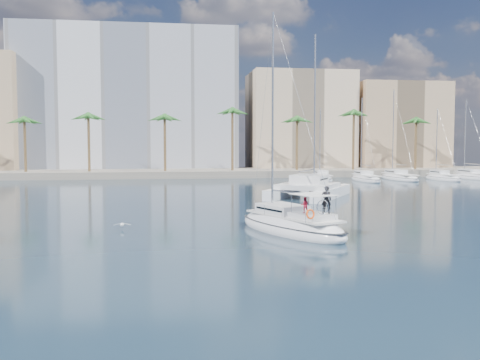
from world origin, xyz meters
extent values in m
plane|color=black|center=(0.00, 0.00, 0.00)|extent=(160.00, 160.00, 0.00)
cube|color=gray|center=(0.00, 61.00, 0.60)|extent=(120.00, 14.00, 1.20)
cube|color=silver|center=(-12.00, 73.00, 14.00)|extent=(42.00, 16.00, 28.00)
cube|color=#CCB293|center=(22.00, 70.00, 10.00)|extent=(20.00, 14.00, 20.00)
cube|color=tan|center=(42.00, 68.00, 9.00)|extent=(18.00, 12.00, 18.00)
cylinder|color=brown|center=(0.00, 57.00, 5.25)|extent=(0.44, 0.44, 10.50)
sphere|color=#275F23|center=(0.00, 57.00, 10.50)|extent=(3.60, 3.60, 3.60)
cylinder|color=brown|center=(34.00, 57.00, 5.25)|extent=(0.44, 0.44, 10.50)
sphere|color=#275F23|center=(34.00, 57.00, 10.50)|extent=(3.60, 3.60, 3.60)
ellipsoid|color=white|center=(3.45, -0.88, 0.32)|extent=(7.25, 11.02, 2.19)
ellipsoid|color=black|center=(3.45, -0.88, 0.63)|extent=(7.32, 11.12, 0.18)
cube|color=silver|center=(3.53, -1.07, 1.15)|extent=(5.32, 8.21, 0.12)
cube|color=silver|center=(3.05, 0.05, 1.51)|extent=(3.44, 4.06, 0.60)
cube|color=black|center=(3.05, 0.05, 1.53)|extent=(3.30, 3.70, 0.14)
cylinder|color=#B7BABF|center=(2.57, 1.17, 8.13)|extent=(0.15, 0.15, 13.83)
cylinder|color=#B7BABF|center=(3.41, -0.79, 2.71)|extent=(1.79, 3.96, 0.11)
cube|color=silver|center=(4.34, -2.93, 1.39)|extent=(2.88, 3.21, 0.36)
cube|color=white|center=(4.38, -3.02, 2.76)|extent=(2.88, 3.21, 0.04)
torus|color=silver|center=(4.74, -3.86, 2.06)|extent=(0.90, 0.43, 0.96)
torus|color=#FF4C0D|center=(3.71, -4.75, 1.76)|extent=(0.66, 0.43, 0.64)
imported|color=black|center=(5.15, -3.30, 2.45)|extent=(0.71, 0.54, 1.76)
imported|color=maroon|center=(3.87, -2.84, 2.09)|extent=(0.55, 0.46, 1.03)
cube|color=white|center=(8.82, 23.29, 0.55)|extent=(7.72, 11.25, 1.10)
cube|color=white|center=(13.11, 20.58, 0.55)|extent=(7.72, 11.25, 1.10)
cube|color=silver|center=(10.63, 21.40, 1.30)|extent=(8.48, 8.87, 0.50)
cube|color=silver|center=(10.97, 21.93, 2.00)|extent=(4.93, 5.03, 1.00)
cube|color=black|center=(10.97, 21.93, 2.05)|extent=(4.68, 4.61, 0.18)
cylinder|color=#B7BABF|center=(11.97, 23.53, 9.87)|extent=(0.18, 0.18, 16.73)
ellipsoid|color=silver|center=(-7.95, 2.17, 0.32)|extent=(0.25, 0.47, 0.23)
sphere|color=silver|center=(-7.95, 2.39, 0.34)|extent=(0.12, 0.12, 0.12)
cube|color=gray|center=(-8.28, 2.17, 0.35)|extent=(0.55, 0.20, 0.13)
cube|color=gray|center=(-7.61, 2.17, 0.35)|extent=(0.55, 0.20, 0.13)
camera|label=1|loc=(-4.91, -35.73, 6.05)|focal=40.00mm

